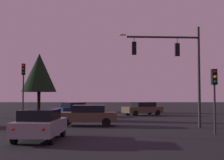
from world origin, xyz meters
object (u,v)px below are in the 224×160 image
(traffic_light_corner_left, at_px, (215,88))
(car_far_lane, at_px, (73,109))
(traffic_signal_mast_arm, at_px, (177,60))
(car_parked_lot, at_px, (143,108))
(traffic_light_median, at_px, (24,81))
(car_nearside_lane, at_px, (41,124))
(car_crossing_left, at_px, (87,115))
(tree_center_horizon, at_px, (39,73))

(traffic_light_corner_left, relative_size, car_far_lane, 0.89)
(traffic_signal_mast_arm, height_order, car_parked_lot, traffic_signal_mast_arm)
(traffic_light_median, relative_size, car_far_lane, 1.14)
(traffic_signal_mast_arm, xyz_separation_m, car_parked_lot, (-1.00, 13.55, -3.92))
(traffic_signal_mast_arm, height_order, car_nearside_lane, traffic_signal_mast_arm)
(traffic_signal_mast_arm, height_order, car_crossing_left, traffic_signal_mast_arm)
(traffic_light_median, xyz_separation_m, car_crossing_left, (5.26, -1.67, -2.58))
(traffic_signal_mast_arm, relative_size, car_parked_lot, 1.44)
(traffic_light_median, xyz_separation_m, car_parked_lot, (10.66, 10.51, -2.58))
(traffic_light_corner_left, xyz_separation_m, traffic_light_median, (-12.96, 6.83, 0.71))
(car_nearside_lane, distance_m, car_crossing_left, 7.48)
(car_nearside_lane, relative_size, car_parked_lot, 0.84)
(car_crossing_left, xyz_separation_m, car_parked_lot, (5.40, 12.18, 0.00))
(traffic_signal_mast_arm, distance_m, car_parked_lot, 14.15)
(traffic_signal_mast_arm, xyz_separation_m, traffic_light_corner_left, (1.30, -3.78, -2.05))
(traffic_signal_mast_arm, bearing_deg, traffic_light_corner_left, -71.02)
(car_crossing_left, distance_m, car_parked_lot, 13.32)
(traffic_light_median, xyz_separation_m, car_far_lane, (2.84, 8.56, -2.58))
(car_far_lane, bearing_deg, tree_center_horizon, 119.37)
(car_crossing_left, bearing_deg, traffic_light_corner_left, -33.82)
(traffic_signal_mast_arm, bearing_deg, car_parked_lot, 94.23)
(traffic_signal_mast_arm, relative_size, car_nearside_lane, 1.73)
(car_far_lane, bearing_deg, traffic_light_median, -108.35)
(traffic_signal_mast_arm, xyz_separation_m, car_far_lane, (-8.82, 11.61, -3.92))
(tree_center_horizon, bearing_deg, car_far_lane, -60.63)
(tree_center_horizon, bearing_deg, car_crossing_left, -67.70)
(traffic_light_corner_left, height_order, car_nearside_lane, traffic_light_corner_left)
(car_far_lane, distance_m, tree_center_horizon, 14.18)
(car_crossing_left, distance_m, tree_center_horizon, 24.09)
(traffic_light_median, height_order, car_far_lane, traffic_light_median)
(car_far_lane, bearing_deg, car_parked_lot, 13.99)
(car_parked_lot, bearing_deg, tree_center_horizon, 146.07)
(traffic_light_corner_left, bearing_deg, car_nearside_lane, -167.22)
(car_crossing_left, relative_size, tree_center_horizon, 0.53)
(traffic_light_median, distance_m, tree_center_horizon, 20.62)
(car_nearside_lane, bearing_deg, car_far_lane, 92.38)
(traffic_light_corner_left, relative_size, car_nearside_lane, 0.91)
(traffic_light_median, xyz_separation_m, tree_center_horizon, (-3.69, 20.16, 2.31))
(car_crossing_left, bearing_deg, car_parked_lot, 66.10)
(tree_center_horizon, bearing_deg, car_nearside_lane, -76.01)
(car_crossing_left, bearing_deg, tree_center_horizon, 112.30)
(tree_center_horizon, bearing_deg, traffic_light_median, -79.63)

